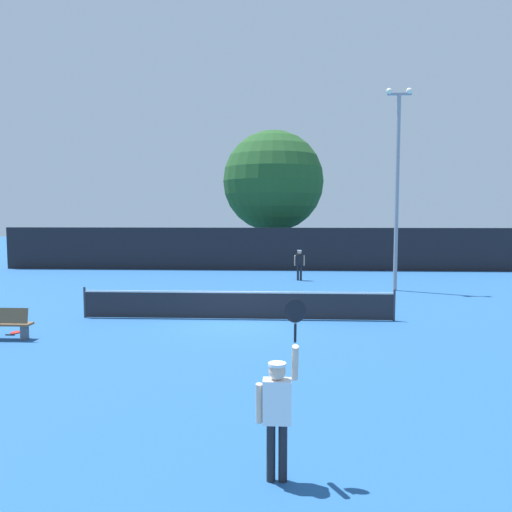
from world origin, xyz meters
The scene contains 10 objects.
ground_plane centered at (0.00, 0.00, 0.00)m, with size 120.00×120.00×0.00m, color #235693.
tennis_net centered at (0.00, 0.00, 0.51)m, with size 10.68×0.08×1.07m.
perimeter_fence centered at (0.00, 15.21, 1.35)m, with size 32.71×0.12×2.70m, color black.
player_serving centered at (1.47, -10.55, 1.08)m, with size 0.67×0.39×2.48m.
player_receiving centered at (2.47, 10.27, 1.00)m, with size 0.57×0.24×1.63m.
tennis_ball centered at (1.57, 3.99, 0.03)m, with size 0.07×0.07×0.07m, color #CCE033.
spare_racket centered at (-6.53, -2.38, 0.02)m, with size 0.28×0.52×0.04m.
light_pole centered at (6.82, 6.89, 5.22)m, with size 1.18×0.28×9.29m.
large_tree centered at (0.88, 20.09, 5.90)m, with size 7.25×7.25×9.54m.
parked_car_near centered at (-7.64, 23.64, 0.78)m, with size 1.99×4.24×1.69m.
Camera 1 is at (1.52, -17.23, 3.62)m, focal length 35.98 mm.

